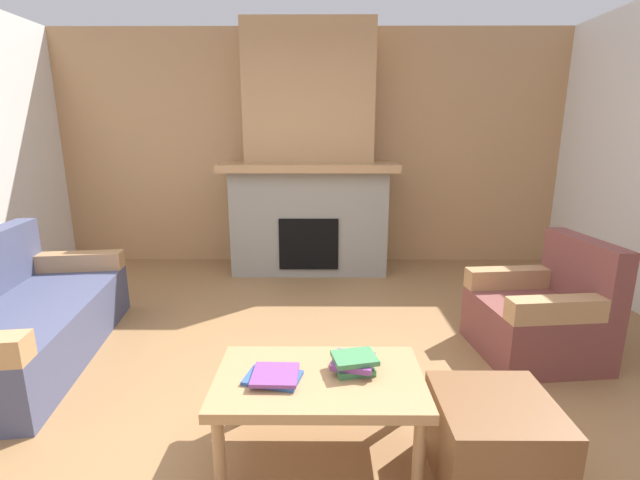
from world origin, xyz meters
name	(u,v)px	position (x,y,z in m)	size (l,w,h in m)	color
ground	(298,396)	(0.00, 0.00, 0.00)	(9.00, 9.00, 0.00)	olive
wall_back_wood_panel	(310,150)	(0.00, 3.00, 1.35)	(6.00, 0.12, 2.70)	tan
fireplace	(309,168)	(0.00, 2.62, 1.16)	(1.90, 0.82, 2.70)	gray
couch	(18,322)	(-1.97, 0.44, 0.29)	(1.08, 1.90, 0.85)	#474C6B
armchair	(542,316)	(1.71, 0.54, 0.29)	(0.83, 0.83, 0.85)	brown
coffee_table	(319,386)	(0.13, -0.49, 0.38)	(1.00, 0.60, 0.43)	tan
ottoman	(493,440)	(0.93, -0.65, 0.20)	(0.52, 0.52, 0.40)	brown
book_stack_near_edge	(274,376)	(-0.08, -0.53, 0.45)	(0.29, 0.23, 0.04)	#335699
book_stack_center	(354,362)	(0.30, -0.44, 0.47)	(0.24, 0.23, 0.08)	#3D7F4C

